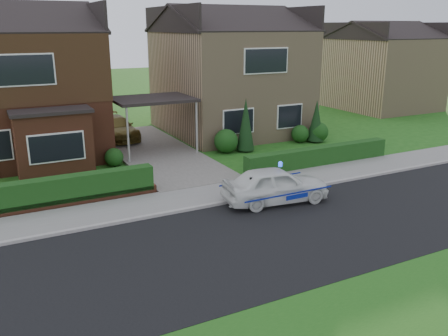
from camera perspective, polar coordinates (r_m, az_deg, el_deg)
ground at (r=14.60m, az=6.19°, el=-8.10°), size 120.00×120.00×0.00m
road at (r=14.60m, az=6.19°, el=-8.10°), size 60.00×6.00×0.02m
kerb at (r=16.99m, az=0.55°, el=-4.11°), size 60.00×0.16×0.12m
sidewalk at (r=17.87m, az=-1.02°, el=-3.08°), size 60.00×2.00×0.10m
grass_verge at (r=11.32m, az=20.83°, el=-17.15°), size 60.00×4.00×0.01m
driveway at (r=23.98m, az=-8.34°, el=1.95°), size 3.80×12.00×0.12m
house_left at (r=25.05m, az=-23.78°, el=10.09°), size 7.50×9.53×7.25m
house_right at (r=28.37m, az=0.64°, el=11.80°), size 7.50×8.06×7.25m
carport_link at (r=23.42m, az=-8.57°, el=8.08°), size 3.80×3.00×2.77m
dwarf_wall at (r=17.41m, az=-20.30°, el=-4.26°), size 7.70×0.25×0.36m
hedge_left at (r=17.62m, az=-20.31°, el=-4.64°), size 7.50×0.55×0.90m
hedge_right at (r=21.89m, az=11.24°, el=0.20°), size 7.50×0.55×0.80m
shrub_left_mid at (r=21.29m, az=-17.09°, el=1.16°), size 1.32×1.32×1.32m
shrub_left_near at (r=21.94m, az=-13.09°, el=1.27°), size 0.84×0.84×0.84m
shrub_right_near at (r=23.64m, az=0.24°, el=3.27°), size 1.20×1.20×1.20m
shrub_right_mid at (r=26.14m, az=9.15°, el=4.09°), size 0.96×0.96×0.96m
shrub_right_far at (r=26.49m, az=11.29°, el=4.28°), size 1.08×1.08×1.08m
conifer_a at (r=23.79m, az=2.62°, el=5.06°), size 0.90×0.90×2.60m
conifer_b at (r=26.25m, az=11.01°, el=5.43°), size 0.90×0.90×2.20m
neighbour_right at (r=38.63m, az=18.46°, el=10.69°), size 6.50×7.00×5.20m
police_car at (r=17.02m, az=6.22°, el=-2.06°), size 3.52×3.99×1.47m
driveway_car at (r=26.83m, az=-12.90°, el=4.75°), size 1.92×4.26×1.21m
potted_plant_c at (r=18.78m, az=-12.52°, el=-1.44°), size 0.44×0.44×0.75m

